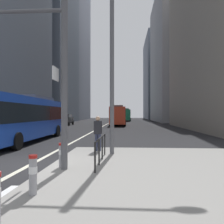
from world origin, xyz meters
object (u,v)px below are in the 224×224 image
object	(u,v)px
city_bus_blue_oncoming	(26,116)
street_lamp_post	(112,44)
city_bus_red_distant	(126,114)
car_oncoming_mid	(66,120)
city_bus_red_receding	(118,115)
car_receding_near	(122,118)
pedestrian_waiting	(98,132)
bollard_left	(33,173)
traffic_signal_gantry	(7,53)
bollard_right	(61,154)

from	to	relation	value
city_bus_blue_oncoming	street_lamp_post	xyz separation A→B (m)	(6.60, -5.35, 3.45)
street_lamp_post	city_bus_blue_oncoming	bearing A→B (deg)	140.97
city_bus_red_distant	car_oncoming_mid	distance (m)	26.01
city_bus_red_receding	car_receding_near	xyz separation A→B (m)	(0.34, 13.51, -0.85)
city_bus_red_distant	pedestrian_waiting	distance (m)	51.54
city_bus_blue_oncoming	city_bus_red_distant	bearing A→B (deg)	81.50
bollard_left	city_bus_red_distant	bearing A→B (deg)	88.12
city_bus_blue_oncoming	city_bus_red_receding	distance (m)	24.78
city_bus_red_receding	street_lamp_post	distance (m)	29.66
car_oncoming_mid	traffic_signal_gantry	size ratio (longest dim) A/B	0.72
bollard_right	pedestrian_waiting	bearing A→B (deg)	76.83
bollard_right	city_bus_red_receding	bearing A→B (deg)	88.65
city_bus_red_receding	city_bus_red_distant	world-z (taller)	same
street_lamp_post	pedestrian_waiting	xyz separation A→B (m)	(-0.76, 0.79, -4.16)
car_oncoming_mid	car_receding_near	size ratio (longest dim) A/B	0.99
pedestrian_waiting	traffic_signal_gantry	bearing A→B (deg)	-124.74
city_bus_blue_oncoming	city_bus_red_receding	size ratio (longest dim) A/B	1.03
city_bus_blue_oncoming	car_oncoming_mid	bearing A→B (deg)	98.15
car_oncoming_mid	pedestrian_waiting	distance (m)	29.14
bollard_left	bollard_right	bearing A→B (deg)	92.46
car_oncoming_mid	bollard_right	bearing A→B (deg)	-75.09
city_bus_blue_oncoming	bollard_left	world-z (taller)	city_bus_blue_oncoming
city_bus_blue_oncoming	bollard_right	world-z (taller)	city_bus_blue_oncoming
city_bus_red_distant	bollard_right	world-z (taller)	city_bus_red_distant
city_bus_red_distant	car_oncoming_mid	world-z (taller)	city_bus_red_distant
street_lamp_post	bollard_right	bearing A→B (deg)	-119.93
bollard_left	bollard_right	size ratio (longest dim) A/B	1.09
car_receding_near	street_lamp_post	size ratio (longest dim) A/B	0.55
city_bus_red_receding	bollard_left	world-z (taller)	city_bus_red_receding
car_receding_near	bollard_right	distance (m)	45.75
city_bus_blue_oncoming	city_bus_red_receding	world-z (taller)	same
traffic_signal_gantry	street_lamp_post	bearing A→B (deg)	41.71
traffic_signal_gantry	bollard_right	size ratio (longest dim) A/B	7.14
car_receding_near	pedestrian_waiting	distance (m)	42.17
bollard_left	city_bus_red_receding	bearing A→B (deg)	88.94
bollard_right	pedestrian_waiting	size ratio (longest dim) A/B	0.49
car_oncoming_mid	traffic_signal_gantry	bearing A→B (deg)	-78.37
car_oncoming_mid	bollard_left	world-z (taller)	car_oncoming_mid
city_bus_red_distant	pedestrian_waiting	xyz separation A→B (m)	(-1.18, -51.52, -0.71)
car_oncoming_mid	car_receding_near	xyz separation A→B (m)	(9.42, 14.51, 0.00)
city_bus_red_receding	car_receding_near	bearing A→B (deg)	88.54
city_bus_red_distant	car_receding_near	bearing A→B (deg)	-95.53
bollard_left	pedestrian_waiting	world-z (taller)	pedestrian_waiting
city_bus_red_receding	traffic_signal_gantry	bearing A→B (deg)	-94.56
traffic_signal_gantry	city_bus_red_distant	bearing A→B (deg)	86.03
car_oncoming_mid	city_bus_blue_oncoming	bearing A→B (deg)	-81.85
car_receding_near	pedestrian_waiting	bearing A→B (deg)	-90.37
city_bus_red_receding	car_oncoming_mid	bearing A→B (deg)	-173.71
street_lamp_post	pedestrian_waiting	bearing A→B (deg)	134.11
city_bus_red_distant	bollard_right	size ratio (longest dim) A/B	12.97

